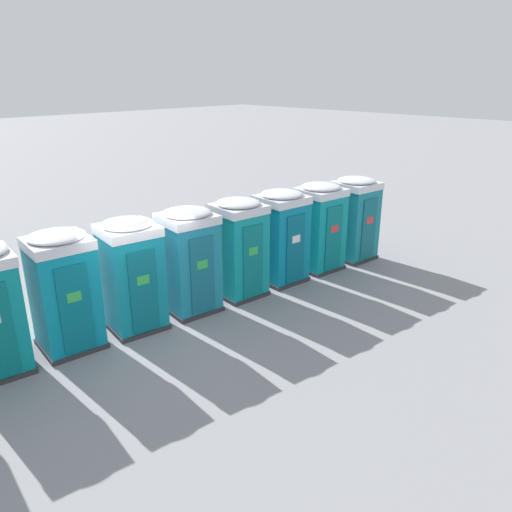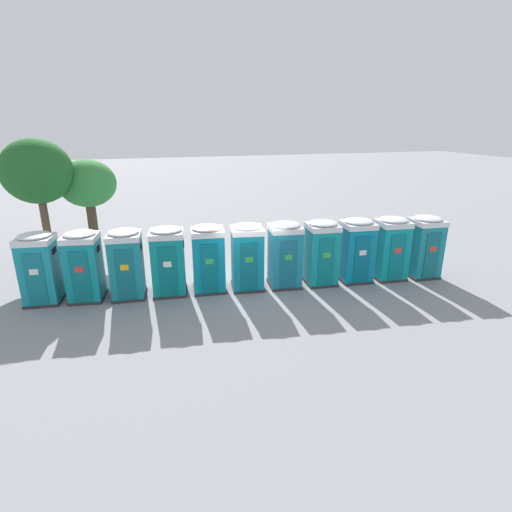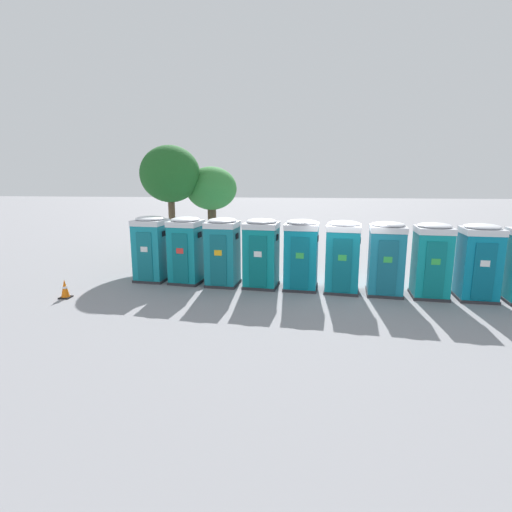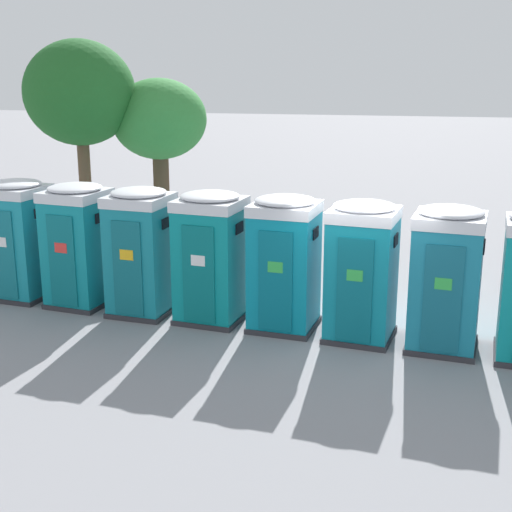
% 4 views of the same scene
% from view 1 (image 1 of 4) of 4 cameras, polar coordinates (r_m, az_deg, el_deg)
% --- Properties ---
extents(ground_plane, '(120.00, 120.00, 0.00)m').
position_cam_1_polar(ground_plane, '(12.03, -13.92, -7.42)').
color(ground_plane, gray).
extents(portapotty_4, '(1.32, 1.31, 2.54)m').
position_cam_1_polar(portapotty_4, '(10.92, -21.08, -3.71)').
color(portapotty_4, '#2D2D33').
rests_on(portapotty_4, ground).
extents(portapotty_5, '(1.34, 1.35, 2.54)m').
position_cam_1_polar(portapotty_5, '(11.33, -14.01, -2.06)').
color(portapotty_5, '#2D2D33').
rests_on(portapotty_5, ground).
extents(portapotty_6, '(1.33, 1.33, 2.54)m').
position_cam_1_polar(portapotty_6, '(11.93, -7.65, -0.46)').
color(portapotty_6, '#2D2D33').
rests_on(portapotty_6, ground).
extents(portapotty_7, '(1.27, 1.30, 2.54)m').
position_cam_1_polar(portapotty_7, '(12.68, -1.98, 0.98)').
color(portapotty_7, '#2D2D33').
rests_on(portapotty_7, ground).
extents(portapotty_8, '(1.31, 1.30, 2.54)m').
position_cam_1_polar(portapotty_8, '(13.59, 2.88, 2.29)').
color(portapotty_8, '#2D2D33').
rests_on(portapotty_8, ground).
extents(portapotty_9, '(1.32, 1.31, 2.54)m').
position_cam_1_polar(portapotty_9, '(14.55, 7.23, 3.37)').
color(portapotty_9, '#2D2D33').
rests_on(portapotty_9, ground).
extents(portapotty_10, '(1.28, 1.30, 2.54)m').
position_cam_1_polar(portapotty_10, '(15.56, 11.16, 4.26)').
color(portapotty_10, '#2D2D33').
rests_on(portapotty_10, ground).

